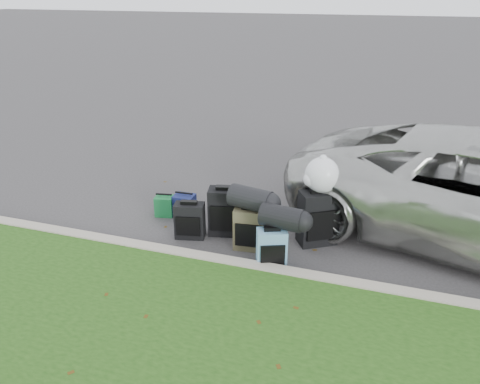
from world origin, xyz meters
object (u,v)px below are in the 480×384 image
(suitcase_small_black, at_px, (190,221))
(suitcase_olive, at_px, (250,228))
(tote_green, at_px, (165,206))
(suitcase_large_black_left, at_px, (226,212))
(suitcase_teal, at_px, (272,249))
(suitcase_large_black_right, at_px, (318,218))
(tote_navy, at_px, (184,205))

(suitcase_small_black, xyz_separation_m, suitcase_olive, (0.91, -0.02, 0.04))
(suitcase_small_black, xyz_separation_m, tote_green, (-0.67, 0.52, -0.10))
(suitcase_olive, height_order, tote_green, suitcase_olive)
(suitcase_large_black_left, height_order, suitcase_teal, suitcase_large_black_left)
(suitcase_olive, bearing_deg, suitcase_small_black, 172.48)
(suitcase_small_black, xyz_separation_m, suitcase_large_black_left, (0.45, 0.27, 0.09))
(suitcase_olive, xyz_separation_m, suitcase_teal, (0.40, -0.39, -0.03))
(suitcase_large_black_right, bearing_deg, tote_green, 145.68)
(suitcase_teal, xyz_separation_m, suitcase_large_black_right, (0.45, 0.82, 0.12))
(suitcase_teal, bearing_deg, suitcase_large_black_left, 120.03)
(suitcase_small_black, relative_size, tote_green, 1.65)
(suitcase_olive, relative_size, suitcase_large_black_right, 0.76)
(suitcase_small_black, relative_size, suitcase_teal, 0.98)
(suitcase_olive, bearing_deg, tote_green, 154.71)
(suitcase_large_black_left, relative_size, suitcase_olive, 1.18)
(suitcase_teal, height_order, tote_green, suitcase_teal)
(suitcase_teal, bearing_deg, suitcase_olive, 114.18)
(suitcase_large_black_left, distance_m, tote_green, 1.16)
(tote_navy, bearing_deg, suitcase_teal, -33.00)
(tote_navy, bearing_deg, suitcase_large_black_left, -24.85)
(suitcase_teal, distance_m, tote_green, 2.19)
(suitcase_olive, xyz_separation_m, suitcase_large_black_right, (0.85, 0.43, 0.09))
(suitcase_large_black_left, relative_size, tote_green, 2.21)
(tote_green, bearing_deg, suitcase_teal, -36.19)
(suitcase_olive, distance_m, suitcase_teal, 0.56)
(suitcase_large_black_right, height_order, tote_navy, suitcase_large_black_right)
(suitcase_teal, bearing_deg, suitcase_small_black, 140.79)
(suitcase_olive, bearing_deg, suitcase_teal, -50.14)
(suitcase_olive, relative_size, tote_navy, 1.74)
(suitcase_large_black_left, bearing_deg, suitcase_teal, -51.01)
(suitcase_large_black_right, xyz_separation_m, tote_navy, (-2.12, 0.21, -0.22))
(suitcase_small_black, height_order, tote_navy, suitcase_small_black)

